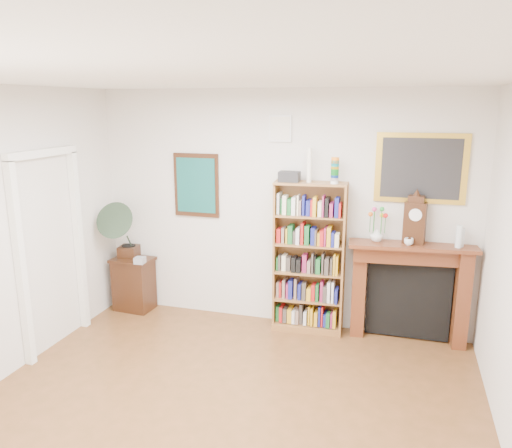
# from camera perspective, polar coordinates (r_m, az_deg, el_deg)

# --- Properties ---
(room) EXTENTS (4.51, 5.01, 2.81)m
(room) POSITION_cam_1_polar(r_m,az_deg,el_deg) (3.61, -6.86, -6.29)
(room) COLOR #57381A
(room) RESTS_ON ground
(door_casing) EXTENTS (0.08, 1.02, 2.17)m
(door_casing) POSITION_cam_1_polar(r_m,az_deg,el_deg) (5.76, -22.47, -1.13)
(door_casing) COLOR white
(door_casing) RESTS_ON left_wall
(teal_poster) EXTENTS (0.58, 0.04, 0.78)m
(teal_poster) POSITION_cam_1_polar(r_m,az_deg,el_deg) (6.17, -6.84, 4.42)
(teal_poster) COLOR black
(teal_poster) RESTS_ON back_wall
(small_picture) EXTENTS (0.26, 0.04, 0.30)m
(small_picture) POSITION_cam_1_polar(r_m,az_deg,el_deg) (5.76, 2.78, 10.86)
(small_picture) COLOR white
(small_picture) RESTS_ON back_wall
(gilt_painting) EXTENTS (0.95, 0.04, 0.75)m
(gilt_painting) POSITION_cam_1_polar(r_m,az_deg,el_deg) (5.64, 18.31, 6.05)
(gilt_painting) COLOR gold
(gilt_painting) RESTS_ON back_wall
(bookshelf) EXTENTS (0.84, 0.35, 2.04)m
(bookshelf) POSITION_cam_1_polar(r_m,az_deg,el_deg) (5.77, 6.06, -2.94)
(bookshelf) COLOR brown
(bookshelf) RESTS_ON floor
(side_cabinet) EXTENTS (0.53, 0.40, 0.69)m
(side_cabinet) POSITION_cam_1_polar(r_m,az_deg,el_deg) (6.71, -13.77, -6.66)
(side_cabinet) COLOR black
(side_cabinet) RESTS_ON floor
(fireplace) EXTENTS (1.38, 0.46, 1.14)m
(fireplace) POSITION_cam_1_polar(r_m,az_deg,el_deg) (5.85, 17.13, -6.51)
(fireplace) COLOR #552C13
(fireplace) RESTS_ON floor
(gramophone) EXTENTS (0.53, 0.63, 0.76)m
(gramophone) POSITION_cam_1_polar(r_m,az_deg,el_deg) (6.48, -15.09, -0.30)
(gramophone) COLOR black
(gramophone) RESTS_ON side_cabinet
(cd_stack) EXTENTS (0.13, 0.13, 0.08)m
(cd_stack) POSITION_cam_1_polar(r_m,az_deg,el_deg) (6.37, -13.14, -4.06)
(cd_stack) COLOR #B4B4C1
(cd_stack) RESTS_ON side_cabinet
(mantel_clock) EXTENTS (0.24, 0.16, 0.53)m
(mantel_clock) POSITION_cam_1_polar(r_m,az_deg,el_deg) (5.63, 17.70, 0.37)
(mantel_clock) COLOR black
(mantel_clock) RESTS_ON fireplace
(flower_vase) EXTENTS (0.18, 0.18, 0.15)m
(flower_vase) POSITION_cam_1_polar(r_m,az_deg,el_deg) (5.65, 13.65, -1.20)
(flower_vase) COLOR silver
(flower_vase) RESTS_ON fireplace
(teacup) EXTENTS (0.11, 0.11, 0.08)m
(teacup) POSITION_cam_1_polar(r_m,az_deg,el_deg) (5.59, 17.06, -1.95)
(teacup) COLOR silver
(teacup) RESTS_ON fireplace
(bottle_left) EXTENTS (0.07, 0.07, 0.24)m
(bottle_left) POSITION_cam_1_polar(r_m,az_deg,el_deg) (5.66, 22.20, -1.33)
(bottle_left) COLOR silver
(bottle_left) RESTS_ON fireplace
(bottle_right) EXTENTS (0.06, 0.06, 0.20)m
(bottle_right) POSITION_cam_1_polar(r_m,az_deg,el_deg) (5.71, 22.43, -1.44)
(bottle_right) COLOR silver
(bottle_right) RESTS_ON fireplace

